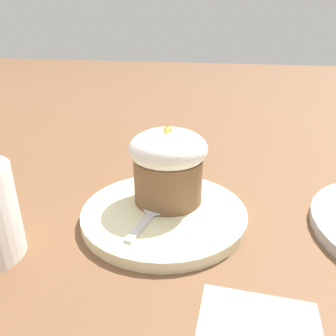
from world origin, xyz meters
TOP-DOWN VIEW (x-y plane):
  - ground_plane at (0.00, 0.00)m, footprint 4.00×4.00m
  - dessert_plate at (0.00, 0.00)m, footprint 0.22×0.22m
  - carrot_cake at (-0.03, -0.00)m, footprint 0.11×0.11m
  - spoon at (0.01, -0.01)m, footprint 0.12×0.05m

SIDE VIEW (x-z plane):
  - ground_plane at x=0.00m, z-range 0.00..0.00m
  - dessert_plate at x=0.00m, z-range 0.00..0.01m
  - spoon at x=0.01m, z-range 0.01..0.02m
  - carrot_cake at x=-0.03m, z-range 0.02..0.12m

